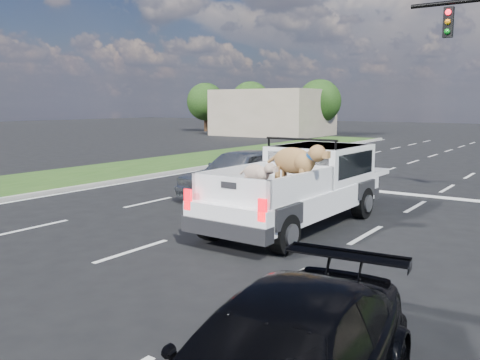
% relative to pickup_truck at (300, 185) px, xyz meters
% --- Properties ---
extents(ground, '(160.00, 160.00, 0.00)m').
position_rel_pickup_truck_xyz_m(ground, '(-0.04, -3.95, -1.03)').
color(ground, black).
rests_on(ground, ground).
extents(road_markings, '(17.75, 60.00, 0.01)m').
position_rel_pickup_truck_xyz_m(road_markings, '(-0.04, 2.61, -1.02)').
color(road_markings, silver).
rests_on(road_markings, ground).
extents(grass_median_left, '(5.00, 60.00, 0.10)m').
position_rel_pickup_truck_xyz_m(grass_median_left, '(-11.54, 2.05, -0.98)').
color(grass_median_left, '#204415').
rests_on(grass_median_left, ground).
extents(curb_left, '(0.15, 60.00, 0.14)m').
position_rel_pickup_truck_xyz_m(curb_left, '(-9.09, 2.05, -0.96)').
color(curb_left, '#A19D93').
rests_on(curb_left, ground).
extents(building_left, '(10.00, 8.00, 4.40)m').
position_rel_pickup_truck_xyz_m(building_left, '(-20.04, 32.05, 1.17)').
color(building_left, tan).
rests_on(building_left, ground).
extents(tree_far_a, '(4.20, 4.20, 5.40)m').
position_rel_pickup_truck_xyz_m(tree_far_a, '(-30.04, 34.05, 2.26)').
color(tree_far_a, '#332114').
rests_on(tree_far_a, ground).
extents(tree_far_b, '(4.20, 4.20, 5.40)m').
position_rel_pickup_truck_xyz_m(tree_far_b, '(-24.04, 34.05, 2.26)').
color(tree_far_b, '#332114').
rests_on(tree_far_b, ground).
extents(tree_far_c, '(4.20, 4.20, 5.40)m').
position_rel_pickup_truck_xyz_m(tree_far_c, '(-16.04, 34.05, 2.26)').
color(tree_far_c, '#332114').
rests_on(tree_far_c, ground).
extents(pickup_truck, '(2.42, 5.87, 2.19)m').
position_rel_pickup_truck_xyz_m(pickup_truck, '(0.00, 0.00, 0.00)').
color(pickup_truck, black).
rests_on(pickup_truck, ground).
extents(silver_sedan, '(2.43, 4.90, 1.60)m').
position_rel_pickup_truck_xyz_m(silver_sedan, '(-3.52, 2.53, -0.23)').
color(silver_sedan, '#A9ACB0').
rests_on(silver_sedan, ground).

